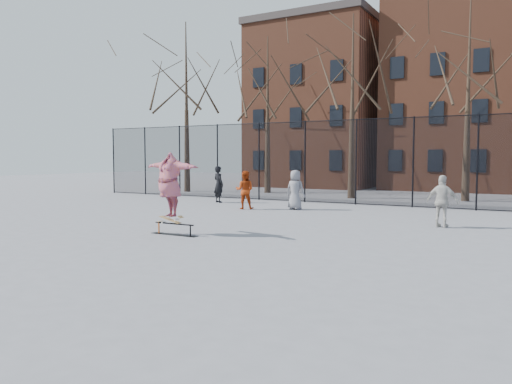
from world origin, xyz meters
The scene contains 11 objects.
ground centered at (0.00, 0.00, 0.00)m, with size 100.00×100.00×0.00m, color slate.
skate_rail centered at (-2.93, 1.62, 0.13)m, with size 1.55×0.24×0.34m.
skateboard centered at (-3.08, 1.62, 0.39)m, with size 0.76×0.18×0.09m, color #9E733F, non-canonical shape.
skater centered at (-3.08, 1.62, 1.35)m, with size 2.27×0.62×1.85m, color #763D99.
bystander_grey centered at (-2.89, 9.59, 0.84)m, with size 0.82×0.53×1.68m, color slate.
bystander_black centered at (-7.59, 10.73, 0.89)m, with size 0.65×0.43×1.78m, color black.
bystander_red centered at (-4.86, 8.70, 0.82)m, with size 0.79×0.62×1.63m, color #A2320E.
bystander_white centered at (3.45, 7.02, 0.83)m, with size 0.97×0.40×1.66m, color #BCB7AE.
fence centered at (-0.01, 13.00, 2.05)m, with size 34.03×0.07×4.00m.
tree_row centered at (-0.25, 17.15, 7.36)m, with size 33.66×7.46×10.67m.
rowhouses centered at (0.72, 26.00, 6.06)m, with size 29.00×7.00×13.00m.
Camera 1 is at (6.15, -9.46, 2.22)m, focal length 35.00 mm.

